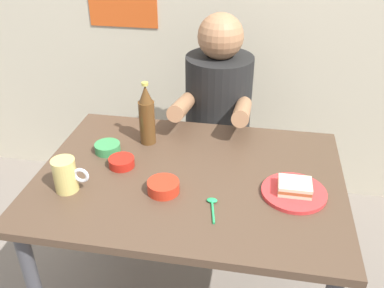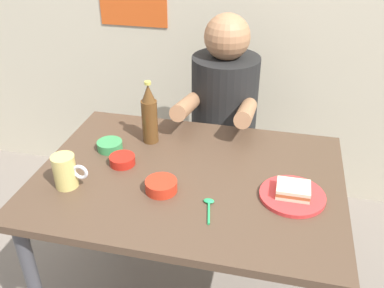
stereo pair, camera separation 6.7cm
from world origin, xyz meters
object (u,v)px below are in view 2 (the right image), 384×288
Objects in this scene: person_seated at (224,99)px; sandwich at (293,190)px; dining_table at (189,195)px; beer_mug at (66,171)px; stool at (221,169)px; beer_bottle at (149,115)px; plate_orange at (292,196)px; sauce_bowl_chili at (161,185)px.

sandwich is (0.34, -0.67, 0.01)m from person_seated.
beer_mug is (-0.40, -0.16, 0.15)m from dining_table.
beer_bottle is at bearing -118.73° from stool.
plate_orange is 0.77m from beer_mug.
beer_bottle is at bearing 156.53° from sandwich.
person_seated is (0.03, 0.62, 0.12)m from dining_table.
dining_table is 0.18m from sauce_bowl_chili.
sauce_bowl_chili reaches higher than dining_table.
sandwich is (0.34, -0.68, 0.42)m from stool.
plate_orange is at bearing 0.00° from sandwich.
plate_orange is (0.34, -0.67, -0.02)m from person_seated.
plate_orange is 1.75× the size of beer_mug.
sauce_bowl_chili is at bearing -97.43° from stool.
dining_table is 0.39m from plate_orange.
sauce_bowl_chili is at bearing 8.06° from beer_mug.
stool is 4.09× the size of sauce_bowl_chili.
dining_table is 0.70m from stool.
dining_table is 4.20× the size of beer_bottle.
sandwich is 0.77m from beer_mug.
stool is at bearing 116.60° from sandwich.
beer_bottle is (-0.21, 0.20, 0.21)m from dining_table.
sandwich reaches higher than sauce_bowl_chili.
beer_mug reaches higher than dining_table.
person_seated is 0.75m from sandwich.
plate_orange is at bearing -63.40° from stool.
beer_bottle is (-0.24, -0.43, 0.51)m from stool.
stool is at bearing 61.85° from beer_mug.
stool is at bearing 90.00° from person_seated.
plate_orange is (0.37, -0.05, 0.10)m from dining_table.
sandwich is (-0.00, 0.00, 0.02)m from plate_orange.
person_seated reaches higher than beer_bottle.
sauce_bowl_chili is (-0.10, -0.74, 0.41)m from stool.
dining_table is 5.00× the size of plate_orange.
stool is (0.03, 0.63, -0.30)m from dining_table.
plate_orange reaches higher than stool.
beer_mug is 0.41m from beer_bottle.
dining_table is 0.45m from beer_mug.
sandwich reaches higher than dining_table.
plate_orange is at bearing 8.18° from sauce_bowl_chili.
stool is 0.86m from plate_orange.
person_seated is 3.27× the size of plate_orange.
stool is at bearing 61.27° from beer_bottle.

